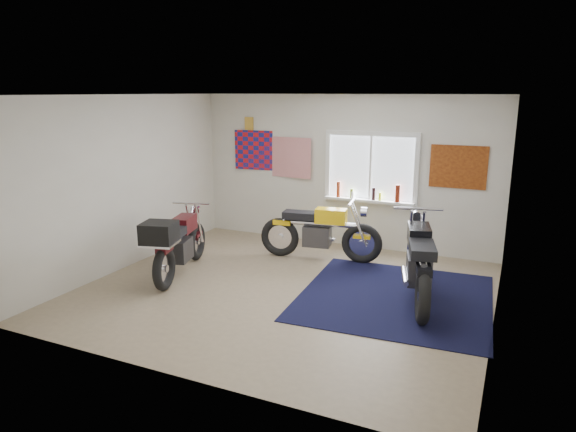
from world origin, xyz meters
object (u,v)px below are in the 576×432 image
at_px(black_chrome_bike, 419,263).
at_px(navy_rug, 395,297).
at_px(maroon_tourer, 177,243).
at_px(yellow_triumph, 320,233).

bearing_deg(black_chrome_bike, navy_rug, 92.90).
bearing_deg(black_chrome_bike, maroon_tourer, 85.90).
bearing_deg(maroon_tourer, yellow_triumph, -59.64).
distance_m(navy_rug, yellow_triumph, 1.96).
relative_size(navy_rug, black_chrome_bike, 1.18).
distance_m(navy_rug, maroon_tourer, 3.28).
height_order(yellow_triumph, maroon_tourer, yellow_triumph).
bearing_deg(black_chrome_bike, yellow_triumph, 45.66).
relative_size(navy_rug, yellow_triumph, 1.26).
height_order(navy_rug, maroon_tourer, maroon_tourer).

